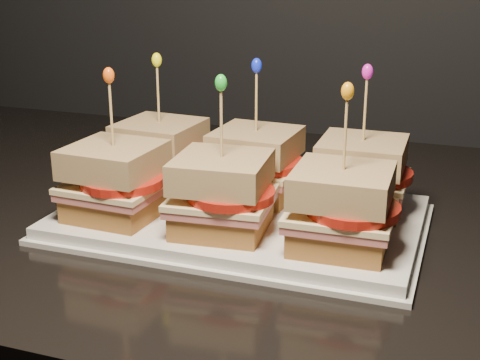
% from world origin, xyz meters
% --- Properties ---
extents(granite_slab, '(2.49, 0.72, 0.04)m').
position_xyz_m(granite_slab, '(-0.15, 1.65, 0.93)').
color(granite_slab, black).
rests_on(granite_slab, cabinet).
extents(platter, '(0.39, 0.24, 0.02)m').
position_xyz_m(platter, '(-0.27, 1.57, 0.96)').
color(platter, white).
rests_on(platter, granite_slab).
extents(platter_rim, '(0.40, 0.25, 0.01)m').
position_xyz_m(platter_rim, '(-0.27, 1.57, 0.95)').
color(platter_rim, white).
rests_on(platter_rim, granite_slab).
extents(sandwich_0_bread_bot, '(0.10, 0.10, 0.03)m').
position_xyz_m(sandwich_0_bread_bot, '(-0.39, 1.63, 0.98)').
color(sandwich_0_bread_bot, '#5A3212').
rests_on(sandwich_0_bread_bot, platter).
extents(sandwich_0_ham, '(0.11, 0.10, 0.01)m').
position_xyz_m(sandwich_0_ham, '(-0.39, 1.63, 1.00)').
color(sandwich_0_ham, '#C46062').
rests_on(sandwich_0_ham, sandwich_0_bread_bot).
extents(sandwich_0_cheese, '(0.11, 0.10, 0.01)m').
position_xyz_m(sandwich_0_cheese, '(-0.39, 1.63, 1.00)').
color(sandwich_0_cheese, '#FCE1A1').
rests_on(sandwich_0_cheese, sandwich_0_ham).
extents(sandwich_0_tomato, '(0.09, 0.09, 0.01)m').
position_xyz_m(sandwich_0_tomato, '(-0.38, 1.62, 1.01)').
color(sandwich_0_tomato, '#B11D11').
rests_on(sandwich_0_tomato, sandwich_0_cheese).
extents(sandwich_0_bread_top, '(0.10, 0.10, 0.03)m').
position_xyz_m(sandwich_0_bread_top, '(-0.39, 1.63, 1.03)').
color(sandwich_0_bread_top, brown).
rests_on(sandwich_0_bread_top, sandwich_0_tomato).
extents(sandwich_0_pick, '(0.00, 0.00, 0.09)m').
position_xyz_m(sandwich_0_pick, '(-0.39, 1.63, 1.08)').
color(sandwich_0_pick, tan).
rests_on(sandwich_0_pick, sandwich_0_bread_top).
extents(sandwich_0_frill, '(0.01, 0.01, 0.02)m').
position_xyz_m(sandwich_0_frill, '(-0.39, 1.63, 1.12)').
color(sandwich_0_frill, yellow).
rests_on(sandwich_0_frill, sandwich_0_pick).
extents(sandwich_1_bread_bot, '(0.09, 0.09, 0.03)m').
position_xyz_m(sandwich_1_bread_bot, '(-0.27, 1.63, 0.98)').
color(sandwich_1_bread_bot, '#5A3212').
rests_on(sandwich_1_bread_bot, platter).
extents(sandwich_1_ham, '(0.10, 0.10, 0.01)m').
position_xyz_m(sandwich_1_ham, '(-0.27, 1.63, 1.00)').
color(sandwich_1_ham, '#C46062').
rests_on(sandwich_1_ham, sandwich_1_bread_bot).
extents(sandwich_1_cheese, '(0.11, 0.10, 0.01)m').
position_xyz_m(sandwich_1_cheese, '(-0.27, 1.63, 1.00)').
color(sandwich_1_cheese, '#FCE1A1').
rests_on(sandwich_1_cheese, sandwich_1_ham).
extents(sandwich_1_tomato, '(0.09, 0.09, 0.01)m').
position_xyz_m(sandwich_1_tomato, '(-0.26, 1.62, 1.01)').
color(sandwich_1_tomato, '#B11D11').
rests_on(sandwich_1_tomato, sandwich_1_cheese).
extents(sandwich_1_bread_top, '(0.10, 0.10, 0.03)m').
position_xyz_m(sandwich_1_bread_top, '(-0.27, 1.63, 1.03)').
color(sandwich_1_bread_top, brown).
rests_on(sandwich_1_bread_top, sandwich_1_tomato).
extents(sandwich_1_pick, '(0.00, 0.00, 0.09)m').
position_xyz_m(sandwich_1_pick, '(-0.27, 1.63, 1.08)').
color(sandwich_1_pick, tan).
rests_on(sandwich_1_pick, sandwich_1_bread_top).
extents(sandwich_1_frill, '(0.01, 0.01, 0.02)m').
position_xyz_m(sandwich_1_frill, '(-0.27, 1.63, 1.12)').
color(sandwich_1_frill, '#1327E2').
rests_on(sandwich_1_frill, sandwich_1_pick).
extents(sandwich_2_bread_bot, '(0.09, 0.09, 0.03)m').
position_xyz_m(sandwich_2_bread_bot, '(-0.15, 1.63, 0.98)').
color(sandwich_2_bread_bot, '#5A3212').
rests_on(sandwich_2_bread_bot, platter).
extents(sandwich_2_ham, '(0.10, 0.10, 0.01)m').
position_xyz_m(sandwich_2_ham, '(-0.15, 1.63, 1.00)').
color(sandwich_2_ham, '#C46062').
rests_on(sandwich_2_ham, sandwich_2_bread_bot).
extents(sandwich_2_cheese, '(0.10, 0.10, 0.01)m').
position_xyz_m(sandwich_2_cheese, '(-0.15, 1.63, 1.00)').
color(sandwich_2_cheese, '#FCE1A1').
rests_on(sandwich_2_cheese, sandwich_2_ham).
extents(sandwich_2_tomato, '(0.09, 0.09, 0.01)m').
position_xyz_m(sandwich_2_tomato, '(-0.13, 1.62, 1.01)').
color(sandwich_2_tomato, '#B11D11').
rests_on(sandwich_2_tomato, sandwich_2_cheese).
extents(sandwich_2_bread_top, '(0.09, 0.09, 0.03)m').
position_xyz_m(sandwich_2_bread_top, '(-0.15, 1.63, 1.03)').
color(sandwich_2_bread_top, brown).
rests_on(sandwich_2_bread_top, sandwich_2_tomato).
extents(sandwich_2_pick, '(0.00, 0.00, 0.09)m').
position_xyz_m(sandwich_2_pick, '(-0.15, 1.63, 1.08)').
color(sandwich_2_pick, tan).
rests_on(sandwich_2_pick, sandwich_2_bread_top).
extents(sandwich_2_frill, '(0.01, 0.01, 0.02)m').
position_xyz_m(sandwich_2_frill, '(-0.15, 1.63, 1.12)').
color(sandwich_2_frill, '#D61AB3').
rests_on(sandwich_2_frill, sandwich_2_pick).
extents(sandwich_3_bread_bot, '(0.09, 0.09, 0.03)m').
position_xyz_m(sandwich_3_bread_bot, '(-0.39, 1.52, 0.98)').
color(sandwich_3_bread_bot, '#5A3212').
rests_on(sandwich_3_bread_bot, platter).
extents(sandwich_3_ham, '(0.10, 0.10, 0.01)m').
position_xyz_m(sandwich_3_ham, '(-0.39, 1.52, 1.00)').
color(sandwich_3_ham, '#C46062').
rests_on(sandwich_3_ham, sandwich_3_bread_bot).
extents(sandwich_3_cheese, '(0.11, 0.10, 0.01)m').
position_xyz_m(sandwich_3_cheese, '(-0.39, 1.52, 1.00)').
color(sandwich_3_cheese, '#FCE1A1').
rests_on(sandwich_3_cheese, sandwich_3_ham).
extents(sandwich_3_tomato, '(0.09, 0.09, 0.01)m').
position_xyz_m(sandwich_3_tomato, '(-0.38, 1.51, 1.01)').
color(sandwich_3_tomato, '#B11D11').
rests_on(sandwich_3_tomato, sandwich_3_cheese).
extents(sandwich_3_bread_top, '(0.10, 0.10, 0.03)m').
position_xyz_m(sandwich_3_bread_top, '(-0.39, 1.52, 1.03)').
color(sandwich_3_bread_top, brown).
rests_on(sandwich_3_bread_top, sandwich_3_tomato).
extents(sandwich_3_pick, '(0.00, 0.00, 0.09)m').
position_xyz_m(sandwich_3_pick, '(-0.39, 1.52, 1.08)').
color(sandwich_3_pick, tan).
rests_on(sandwich_3_pick, sandwich_3_bread_top).
extents(sandwich_3_frill, '(0.01, 0.01, 0.02)m').
position_xyz_m(sandwich_3_frill, '(-0.39, 1.52, 1.12)').
color(sandwich_3_frill, '#F95C11').
rests_on(sandwich_3_frill, sandwich_3_pick).
extents(sandwich_4_bread_bot, '(0.10, 0.10, 0.03)m').
position_xyz_m(sandwich_4_bread_bot, '(-0.27, 1.52, 0.98)').
color(sandwich_4_bread_bot, '#5A3212').
rests_on(sandwich_4_bread_bot, platter).
extents(sandwich_4_ham, '(0.11, 0.10, 0.01)m').
position_xyz_m(sandwich_4_ham, '(-0.27, 1.52, 1.00)').
color(sandwich_4_ham, '#C46062').
rests_on(sandwich_4_ham, sandwich_4_bread_bot).
extents(sandwich_4_cheese, '(0.11, 0.11, 0.01)m').
position_xyz_m(sandwich_4_cheese, '(-0.27, 1.52, 1.00)').
color(sandwich_4_cheese, '#FCE1A1').
rests_on(sandwich_4_cheese, sandwich_4_ham).
extents(sandwich_4_tomato, '(0.09, 0.09, 0.01)m').
position_xyz_m(sandwich_4_tomato, '(-0.26, 1.51, 1.01)').
color(sandwich_4_tomato, '#B11D11').
rests_on(sandwich_4_tomato, sandwich_4_cheese).
extents(sandwich_4_bread_top, '(0.10, 0.10, 0.03)m').
position_xyz_m(sandwich_4_bread_top, '(-0.27, 1.52, 1.03)').
color(sandwich_4_bread_top, brown).
rests_on(sandwich_4_bread_top, sandwich_4_tomato).
extents(sandwich_4_pick, '(0.00, 0.00, 0.09)m').
position_xyz_m(sandwich_4_pick, '(-0.27, 1.52, 1.08)').
color(sandwich_4_pick, tan).
rests_on(sandwich_4_pick, sandwich_4_bread_top).
extents(sandwich_4_frill, '(0.01, 0.01, 0.02)m').
position_xyz_m(sandwich_4_frill, '(-0.27, 1.52, 1.12)').
color(sandwich_4_frill, green).
rests_on(sandwich_4_frill, sandwich_4_pick).
extents(sandwich_5_bread_bot, '(0.09, 0.09, 0.03)m').
position_xyz_m(sandwich_5_bread_bot, '(-0.15, 1.52, 0.98)').
color(sandwich_5_bread_bot, '#5A3212').
rests_on(sandwich_5_bread_bot, platter).
extents(sandwich_5_ham, '(0.10, 0.10, 0.01)m').
position_xyz_m(sandwich_5_ham, '(-0.15, 1.52, 1.00)').
color(sandwich_5_ham, '#C46062').
rests_on(sandwich_5_ham, sandwich_5_bread_bot).
extents(sandwich_5_cheese, '(0.10, 0.10, 0.01)m').
position_xyz_m(sandwich_5_cheese, '(-0.15, 1.52, 1.00)').
color(sandwich_5_cheese, '#FCE1A1').
rests_on(sandwich_5_cheese, sandwich_5_ham).
extents(sandwich_5_tomato, '(0.09, 0.09, 0.01)m').
position_xyz_m(sandwich_5_tomato, '(-0.13, 1.51, 1.01)').
color(sandwich_5_tomato, '#B11D11').
rests_on(sandwich_5_tomato, sandwich_5_cheese).
extents(sandwich_5_bread_top, '(0.09, 0.09, 0.03)m').
position_xyz_m(sandwich_5_bread_top, '(-0.15, 1.52, 1.03)').
color(sandwich_5_bread_top, brown).
rests_on(sandwich_5_bread_top, sandwich_5_tomato).
extents(sandwich_5_pick, '(0.00, 0.00, 0.09)m').
position_xyz_m(sandwich_5_pick, '(-0.15, 1.52, 1.08)').
color(sandwich_5_pick, tan).
rests_on(sandwich_5_pick, sandwich_5_bread_top).
extents(sandwich_5_frill, '(0.01, 0.01, 0.02)m').
position_xyz_m(sandwich_5_frill, '(-0.15, 1.52, 1.12)').
color(sandwich_5_frill, orange).
rests_on(sandwich_5_frill, sandwich_5_pick).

